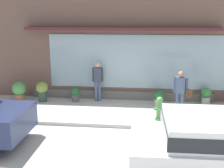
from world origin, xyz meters
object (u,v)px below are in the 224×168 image
object	(u,v)px
potted_plant_low_front	(42,90)
potted_plant_corner_tall	(159,97)
pedestrian_passerby	(98,79)
parked_car_white	(223,146)
fire_hydrant	(159,108)
pedestrian_with_handbag	(181,90)
potted_plant_trailing_edge	(19,90)
potted_plant_window_right	(75,94)
potted_plant_window_left	(206,95)

from	to	relation	value
potted_plant_low_front	potted_plant_corner_tall	distance (m)	4.80
pedestrian_passerby	potted_plant_low_front	xyz separation A→B (m)	(-2.30, -0.28, -0.48)
parked_car_white	fire_hydrant	bearing A→B (deg)	105.92
parked_car_white	potted_plant_low_front	bearing A→B (deg)	136.56
pedestrian_with_handbag	parked_car_white	size ratio (longest dim) A/B	0.39
potted_plant_low_front	potted_plant_trailing_edge	world-z (taller)	potted_plant_low_front
potted_plant_window_right	potted_plant_low_front	bearing A→B (deg)	-174.37
parked_car_white	potted_plant_trailing_edge	bearing A→B (deg)	140.85
potted_plant_low_front	potted_plant_window_right	xyz separation A→B (m)	(1.36, 0.13, -0.16)
fire_hydrant	potted_plant_trailing_edge	bearing A→B (deg)	163.48
fire_hydrant	pedestrian_passerby	bearing A→B (deg)	141.47
potted_plant_low_front	potted_plant_corner_tall	bearing A→B (deg)	-0.23
parked_car_white	potted_plant_low_front	distance (m)	7.98
parked_car_white	pedestrian_passerby	bearing A→B (deg)	121.32
potted_plant_window_right	potted_plant_corner_tall	xyz separation A→B (m)	(3.44, -0.15, 0.02)
potted_plant_trailing_edge	fire_hydrant	bearing A→B (deg)	-16.52
potted_plant_window_right	potted_plant_corner_tall	bearing A→B (deg)	-2.55
pedestrian_with_handbag	potted_plant_window_right	bearing A→B (deg)	-177.25
fire_hydrant	potted_plant_window_right	distance (m)	3.83
fire_hydrant	potted_plant_window_right	xyz separation A→B (m)	(-3.38, 1.80, -0.09)
fire_hydrant	potted_plant_trailing_edge	distance (m)	6.00
pedestrian_passerby	parked_car_white	distance (m)	6.70
fire_hydrant	pedestrian_passerby	world-z (taller)	pedestrian_passerby
fire_hydrant	pedestrian_with_handbag	xyz separation A→B (m)	(0.77, 0.62, 0.52)
potted_plant_window_left	potted_plant_trailing_edge	size ratio (longest dim) A/B	0.86
parked_car_white	pedestrian_with_handbag	bearing A→B (deg)	93.80
potted_plant_low_front	potted_plant_corner_tall	xyz separation A→B (m)	(4.80, -0.02, -0.14)
fire_hydrant	pedestrian_passerby	xyz separation A→B (m)	(-2.45, 1.95, 0.55)
potted_plant_window_left	potted_plant_corner_tall	xyz separation A→B (m)	(-1.89, -0.33, -0.03)
potted_plant_trailing_edge	pedestrian_with_handbag	bearing A→B (deg)	-9.46
parked_car_white	potted_plant_trailing_edge	world-z (taller)	parked_car_white
pedestrian_passerby	potted_plant_low_front	world-z (taller)	pedestrian_passerby
potted_plant_low_front	fire_hydrant	bearing A→B (deg)	-19.37
pedestrian_with_handbag	pedestrian_passerby	distance (m)	3.48
parked_car_white	potted_plant_corner_tall	world-z (taller)	parked_car_white
fire_hydrant	potted_plant_low_front	bearing A→B (deg)	160.63
fire_hydrant	potted_plant_window_right	world-z (taller)	fire_hydrant
parked_car_white	potted_plant_window_right	distance (m)	7.15
fire_hydrant	potted_plant_low_front	xyz separation A→B (m)	(-4.74, 1.67, 0.07)
potted_plant_window_left	potted_plant_corner_tall	size ratio (longest dim) A/B	1.08
parked_car_white	potted_plant_window_right	size ratio (longest dim) A/B	6.80
pedestrian_with_handbag	potted_plant_trailing_edge	world-z (taller)	pedestrian_with_handbag
fire_hydrant	pedestrian_with_handbag	bearing A→B (deg)	38.90
potted_plant_trailing_edge	pedestrian_passerby	bearing A→B (deg)	4.18
pedestrian_passerby	parked_car_white	size ratio (longest dim) A/B	0.41
potted_plant_corner_tall	fire_hydrant	bearing A→B (deg)	-92.02
potted_plant_low_front	potted_plant_trailing_edge	size ratio (longest dim) A/B	1.05
potted_plant_window_left	potted_plant_corner_tall	bearing A→B (deg)	-170.14
pedestrian_passerby	potted_plant_corner_tall	distance (m)	2.60
pedestrian_with_handbag	potted_plant_window_left	xyz separation A→B (m)	(1.18, 1.36, -0.56)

